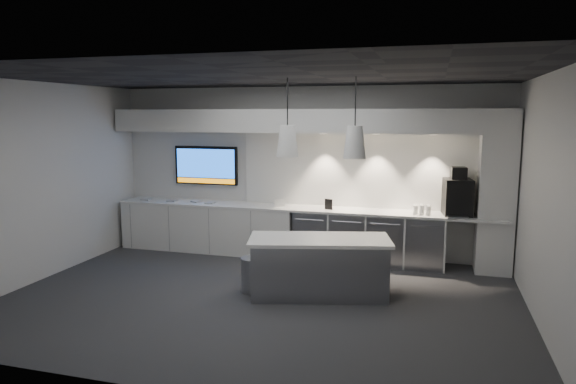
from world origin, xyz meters
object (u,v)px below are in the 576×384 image
(coffee_machine, at_px, (457,195))
(wall_tv, at_px, (206,165))
(island, at_px, (319,267))
(bin, at_px, (253,275))

(coffee_machine, bearing_deg, wall_tv, 169.27)
(island, bearing_deg, wall_tv, 128.05)
(coffee_machine, bearing_deg, bin, -152.84)
(island, bearing_deg, coffee_machine, 30.69)
(island, relative_size, coffee_machine, 2.67)
(island, distance_m, coffee_machine, 2.74)
(bin, relative_size, coffee_machine, 0.64)
(wall_tv, distance_m, island, 3.56)
(wall_tv, bearing_deg, island, -38.08)
(wall_tv, relative_size, island, 0.60)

